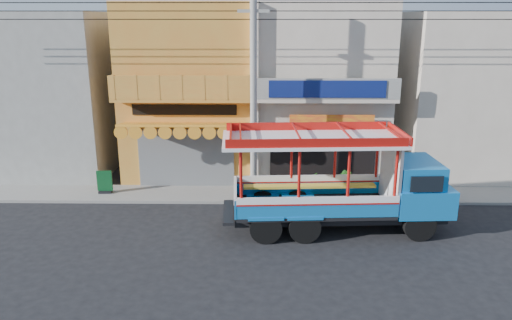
{
  "coord_description": "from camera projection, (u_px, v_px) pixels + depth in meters",
  "views": [
    {
      "loc": [
        -0.65,
        -16.11,
        7.45
      ],
      "look_at": [
        -0.89,
        2.5,
        2.04
      ],
      "focal_mm": 35.0,
      "sensor_mm": 36.0,
      "label": 1
    }
  ],
  "objects": [
    {
      "name": "songthaew_truck",
      "position": [
        354.0,
        182.0,
        17.6
      ],
      "size": [
        8.02,
        3.01,
        3.68
      ],
      "color": "black",
      "rests_on": "ground"
    },
    {
      "name": "party_pilaster",
      "position": [
        254.0,
        100.0,
        21.09
      ],
      "size": [
        0.35,
        0.3,
        8.0
      ],
      "primitive_type": "cube",
      "color": "#BDAE9B",
      "rests_on": "ground"
    },
    {
      "name": "shophouse_left",
      "position": [
        193.0,
        87.0,
        24.08
      ],
      "size": [
        6.0,
        7.5,
        8.24
      ],
      "color": "orange",
      "rests_on": "ground"
    },
    {
      "name": "potted_plant_a",
      "position": [
        307.0,
        184.0,
        21.14
      ],
      "size": [
        0.99,
        1.04,
        0.9
      ],
      "primitive_type": "imported",
      "rotation": [
        0.0,
        0.0,
        1.11
      ],
      "color": "#225F1B",
      "rests_on": "sidewalk"
    },
    {
      "name": "filler_building_left",
      "position": [
        50.0,
        93.0,
        24.29
      ],
      "size": [
        6.0,
        6.0,
        7.6
      ],
      "primitive_type": "cube",
      "color": "gray",
      "rests_on": "ground"
    },
    {
      "name": "green_sign",
      "position": [
        105.0,
        184.0,
        21.28
      ],
      "size": [
        0.65,
        0.32,
        0.99
      ],
      "color": "black",
      "rests_on": "sidewalk"
    },
    {
      "name": "ground",
      "position": [
        280.0,
        235.0,
        17.54
      ],
      "size": [
        90.0,
        90.0,
        0.0
      ],
      "primitive_type": "plane",
      "color": "black",
      "rests_on": "ground"
    },
    {
      "name": "shophouse_right",
      "position": [
        317.0,
        87.0,
        24.01
      ],
      "size": [
        6.0,
        6.75,
        8.24
      ],
      "color": "#BDAE9B",
      "rests_on": "ground"
    },
    {
      "name": "filler_building_right",
      "position": [
        462.0,
        94.0,
        24.04
      ],
      "size": [
        6.0,
        6.0,
        7.6
      ],
      "primitive_type": "cube",
      "color": "#BDAE9B",
      "rests_on": "ground"
    },
    {
      "name": "utility_pole",
      "position": [
        257.0,
        80.0,
        19.31
      ],
      "size": [
        28.0,
        0.26,
        9.0
      ],
      "color": "gray",
      "rests_on": "ground"
    },
    {
      "name": "sidewalk",
      "position": [
        277.0,
        195.0,
        21.36
      ],
      "size": [
        30.0,
        2.0,
        0.12
      ],
      "primitive_type": "cube",
      "color": "slate",
      "rests_on": "ground"
    },
    {
      "name": "potted_plant_b",
      "position": [
        347.0,
        183.0,
        21.0
      ],
      "size": [
        0.74,
        0.72,
        1.05
      ],
      "primitive_type": "imported",
      "rotation": [
        0.0,
        0.0,
        2.51
      ],
      "color": "#225F1B",
      "rests_on": "sidewalk"
    }
  ]
}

